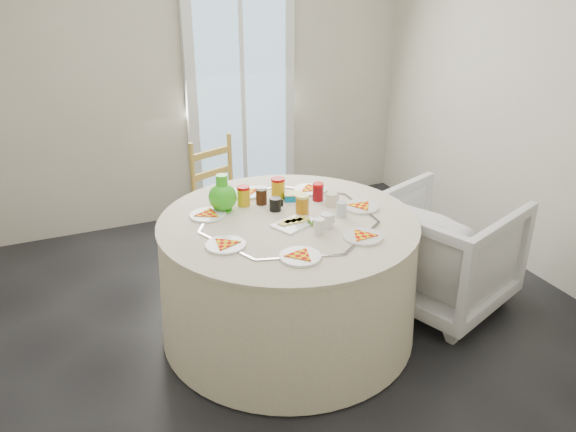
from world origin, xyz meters
name	(u,v)px	position (x,y,z in m)	size (l,w,h in m)	color
floor	(288,326)	(0.00, 0.00, 0.00)	(4.00, 4.00, 0.00)	black
wall_back	(194,74)	(0.00, 2.00, 1.30)	(4.00, 0.02, 2.60)	#BCB5A3
wall_right	(553,101)	(2.00, 0.00, 1.30)	(0.02, 4.00, 2.60)	#BCB5A3
glass_door	(241,100)	(0.40, 1.95, 1.05)	(1.00, 0.08, 2.10)	silver
table	(288,278)	(-0.01, -0.02, 0.38)	(1.59, 1.59, 0.81)	beige
wooden_chair	(227,201)	(-0.04, 1.09, 0.47)	(0.43, 0.41, 0.96)	#B7933B
armchair	(442,251)	(1.08, -0.14, 0.39)	(0.84, 0.78, 0.86)	silver
place_settings	(288,221)	(-0.01, -0.02, 0.77)	(1.19, 1.19, 0.02)	white
jar_cluster	(280,197)	(0.05, 0.23, 0.82)	(0.53, 0.26, 0.15)	#975324
butter_tub	(293,199)	(0.15, 0.24, 0.79)	(0.12, 0.09, 0.05)	#0477AF
green_pitcher	(223,196)	(-0.32, 0.26, 0.87)	(0.17, 0.17, 0.22)	green
cheese_platter	(295,226)	(0.00, -0.10, 0.77)	(0.25, 0.16, 0.03)	silver
mugs_glasses	(310,208)	(0.16, 0.01, 0.81)	(0.54, 0.54, 0.10)	gray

